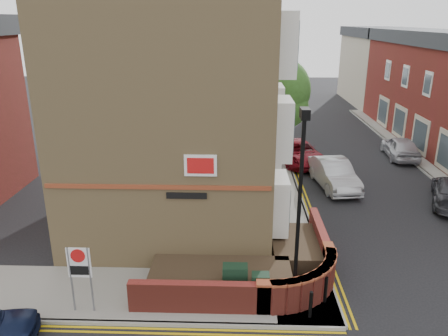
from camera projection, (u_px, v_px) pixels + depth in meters
ground at (244, 328)px, 13.07m from camera, size 120.00×120.00×0.00m
pavement_corner at (139, 294)px, 14.58m from camera, size 13.00×3.00×0.12m
pavement_main at (273, 162)px, 28.12m from camera, size 2.00×32.00×0.12m
kerb_side at (129, 323)px, 13.16m from camera, size 13.00×0.15×0.12m
kerb_main_near at (288, 162)px, 28.09m from camera, size 0.15×32.00×0.12m
kerb_main_far at (434, 179)px, 25.00m from camera, size 0.15×40.00×0.12m
yellow_lines_side at (127, 330)px, 12.94m from camera, size 13.00×0.28×0.01m
yellow_lines_main at (292, 163)px, 28.10m from camera, size 0.28×32.00×0.01m
corner_building at (178, 81)px, 18.72m from camera, size 8.95×10.40×13.60m
garden_wall at (244, 280)px, 15.44m from camera, size 6.80×6.00×1.20m
lamppost at (299, 210)px, 13.08m from camera, size 0.25×0.50×6.30m
utility_cabinet_large at (235, 282)px, 14.08m from camera, size 0.80×0.45×1.20m
utility_cabinet_small at (260, 289)px, 13.79m from camera, size 0.55×0.40×1.10m
bollard_near at (311, 305)px, 13.20m from camera, size 0.11×0.11×0.90m
bollard_far at (326, 290)px, 13.94m from camera, size 0.11×0.11×0.90m
zone_sign at (80, 268)px, 13.17m from camera, size 0.72×0.07×2.20m
far_terrace_cream at (375, 65)px, 47.25m from camera, size 5.40×12.40×8.00m
tree_near at (278, 95)px, 24.78m from camera, size 3.64×3.65×6.70m
tree_mid at (269, 70)px, 32.18m from camera, size 4.03×4.03×7.42m
tree_far at (264, 64)px, 39.84m from camera, size 3.81×3.81×7.00m
traffic_light_assembly at (271, 96)px, 35.74m from camera, size 0.20×0.16×4.20m
silver_car_near at (334, 174)px, 23.81m from camera, size 2.25×4.81×1.53m
red_car_main at (298, 152)px, 27.86m from camera, size 3.33×5.47×1.42m
silver_car_far at (400, 147)px, 28.87m from camera, size 2.00×4.39×1.46m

